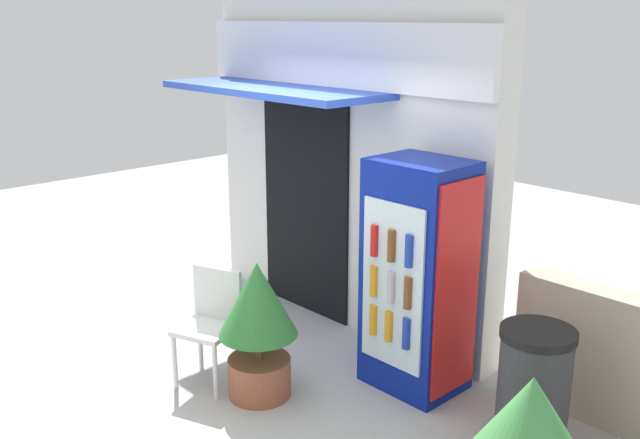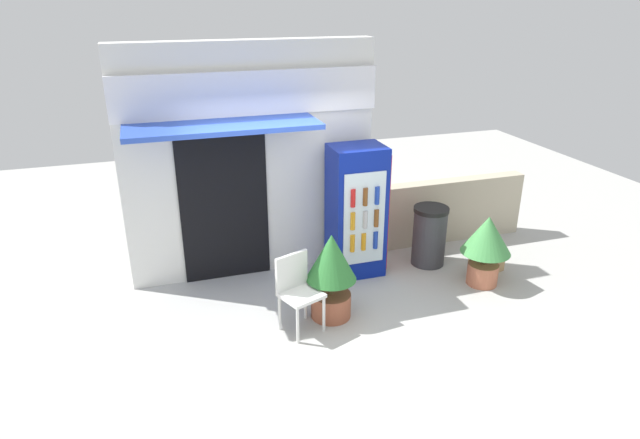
% 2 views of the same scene
% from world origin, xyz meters
% --- Properties ---
extents(ground, '(16.00, 16.00, 0.00)m').
position_xyz_m(ground, '(0.00, 0.00, 0.00)').
color(ground, '#B2B2AD').
extents(storefront_building, '(3.34, 1.10, 3.13)m').
position_xyz_m(storefront_building, '(-0.39, 1.67, 1.62)').
color(storefront_building, silver).
rests_on(storefront_building, ground).
extents(drink_cooler, '(0.74, 0.63, 1.82)m').
position_xyz_m(drink_cooler, '(0.96, 1.15, 0.91)').
color(drink_cooler, navy).
rests_on(drink_cooler, ground).
extents(plastic_chair, '(0.55, 0.53, 0.92)m').
position_xyz_m(plastic_chair, '(-0.20, 0.04, 0.54)').
color(plastic_chair, silver).
rests_on(plastic_chair, ground).
extents(potted_plant_near_shop, '(0.60, 0.60, 1.08)m').
position_xyz_m(potted_plant_near_shop, '(0.26, 0.15, 0.63)').
color(potted_plant_near_shop, '#995138').
rests_on(potted_plant_near_shop, ground).
extents(potted_plant_curbside, '(0.66, 0.66, 0.98)m').
position_xyz_m(potted_plant_curbside, '(2.47, 0.29, 0.62)').
color(potted_plant_curbside, '#BC6B4C').
rests_on(potted_plant_curbside, ground).
extents(trash_bin, '(0.50, 0.50, 0.87)m').
position_xyz_m(trash_bin, '(2.05, 1.06, 0.44)').
color(trash_bin, '#38383D').
rests_on(trash_bin, ground).
extents(stone_boundary_wall, '(2.44, 0.23, 0.99)m').
position_xyz_m(stone_boundary_wall, '(2.77, 1.73, 0.50)').
color(stone_boundary_wall, '#B7AD93').
rests_on(stone_boundary_wall, ground).
extents(cardboard_box, '(0.50, 0.41, 0.33)m').
position_xyz_m(cardboard_box, '(2.73, 0.59, 0.17)').
color(cardboard_box, tan).
rests_on(cardboard_box, ground).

